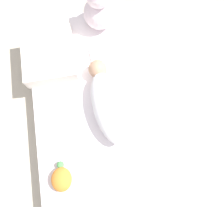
# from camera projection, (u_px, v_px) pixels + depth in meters

# --- Properties ---
(ground_plane) EXTENTS (12.00, 12.00, 0.00)m
(ground_plane) POSITION_uv_depth(u_px,v_px,m) (115.00, 107.00, 1.47)
(ground_plane) COLOR #B2A893
(bed_mattress) EXTENTS (1.34, 0.99, 0.15)m
(bed_mattress) POSITION_uv_depth(u_px,v_px,m) (115.00, 104.00, 1.40)
(bed_mattress) COLOR white
(bed_mattress) RESTS_ON ground_plane
(burp_cloth) EXTENTS (0.25, 0.17, 0.02)m
(burp_cloth) POSITION_uv_depth(u_px,v_px,m) (106.00, 64.00, 1.39)
(burp_cloth) COLOR white
(burp_cloth) RESTS_ON bed_mattress
(swaddled_baby) EXTENTS (0.54, 0.23, 0.15)m
(swaddled_baby) POSITION_uv_depth(u_px,v_px,m) (108.00, 103.00, 1.25)
(swaddled_baby) COLOR white
(swaddled_baby) RESTS_ON bed_mattress
(pillow) EXTENTS (0.38, 0.31, 0.10)m
(pillow) POSITION_uv_depth(u_px,v_px,m) (49.00, 54.00, 1.36)
(pillow) COLOR white
(pillow) RESTS_ON bed_mattress
(bunny_plush) EXTENTS (0.20, 0.20, 0.38)m
(bunny_plush) POSITION_uv_depth(u_px,v_px,m) (98.00, 9.00, 1.34)
(bunny_plush) COLOR silver
(bunny_plush) RESTS_ON bed_mattress
(turtle_plush) EXTENTS (0.16, 0.11, 0.08)m
(turtle_plush) POSITION_uv_depth(u_px,v_px,m) (62.00, 179.00, 1.17)
(turtle_plush) COLOR orange
(turtle_plush) RESTS_ON bed_mattress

